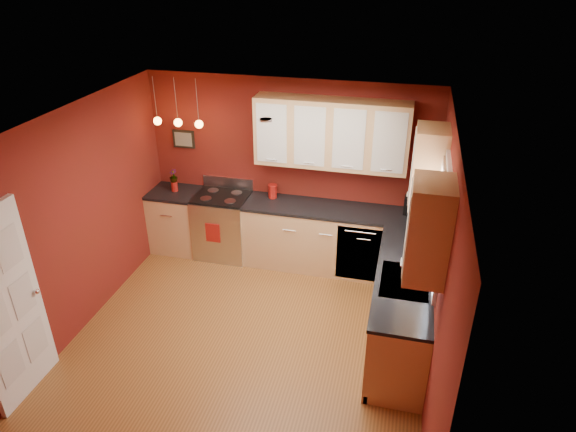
% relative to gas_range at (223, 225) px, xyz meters
% --- Properties ---
extents(floor, '(4.20, 4.20, 0.00)m').
position_rel_gas_range_xyz_m(floor, '(0.92, -1.80, -0.48)').
color(floor, '#965D2B').
rests_on(floor, ground).
extents(ceiling, '(4.00, 4.20, 0.02)m').
position_rel_gas_range_xyz_m(ceiling, '(0.92, -1.80, 2.12)').
color(ceiling, white).
rests_on(ceiling, wall_back).
extents(wall_back, '(4.00, 0.02, 2.60)m').
position_rel_gas_range_xyz_m(wall_back, '(0.92, 0.30, 0.82)').
color(wall_back, maroon).
rests_on(wall_back, floor).
extents(wall_front, '(4.00, 0.02, 2.60)m').
position_rel_gas_range_xyz_m(wall_front, '(0.92, -3.90, 0.82)').
color(wall_front, maroon).
rests_on(wall_front, floor).
extents(wall_left, '(0.02, 4.20, 2.60)m').
position_rel_gas_range_xyz_m(wall_left, '(-1.08, -1.80, 0.82)').
color(wall_left, maroon).
rests_on(wall_left, floor).
extents(wall_right, '(0.02, 4.20, 2.60)m').
position_rel_gas_range_xyz_m(wall_right, '(2.92, -1.80, 0.82)').
color(wall_right, maroon).
rests_on(wall_right, floor).
extents(base_cabinets_back_left, '(0.70, 0.60, 0.90)m').
position_rel_gas_range_xyz_m(base_cabinets_back_left, '(-0.73, -0.00, -0.03)').
color(base_cabinets_back_left, tan).
rests_on(base_cabinets_back_left, floor).
extents(base_cabinets_back_right, '(2.54, 0.60, 0.90)m').
position_rel_gas_range_xyz_m(base_cabinets_back_right, '(1.65, -0.00, -0.03)').
color(base_cabinets_back_right, tan).
rests_on(base_cabinets_back_right, floor).
extents(base_cabinets_right, '(0.60, 2.10, 0.90)m').
position_rel_gas_range_xyz_m(base_cabinets_right, '(2.62, -1.35, -0.03)').
color(base_cabinets_right, tan).
rests_on(base_cabinets_right, floor).
extents(counter_back_left, '(0.70, 0.62, 0.04)m').
position_rel_gas_range_xyz_m(counter_back_left, '(-0.73, -0.00, 0.44)').
color(counter_back_left, black).
rests_on(counter_back_left, base_cabinets_back_left).
extents(counter_back_right, '(2.54, 0.62, 0.04)m').
position_rel_gas_range_xyz_m(counter_back_right, '(1.65, -0.00, 0.44)').
color(counter_back_right, black).
rests_on(counter_back_right, base_cabinets_back_right).
extents(counter_right, '(0.62, 2.10, 0.04)m').
position_rel_gas_range_xyz_m(counter_right, '(2.62, -1.35, 0.44)').
color(counter_right, black).
rests_on(counter_right, base_cabinets_right).
extents(gas_range, '(0.76, 0.64, 1.11)m').
position_rel_gas_range_xyz_m(gas_range, '(0.00, 0.00, 0.00)').
color(gas_range, silver).
rests_on(gas_range, floor).
extents(dishwasher_front, '(0.60, 0.02, 0.80)m').
position_rel_gas_range_xyz_m(dishwasher_front, '(2.02, -0.29, -0.03)').
color(dishwasher_front, silver).
rests_on(dishwasher_front, base_cabinets_back_right).
extents(sink, '(0.50, 0.70, 0.33)m').
position_rel_gas_range_xyz_m(sink, '(2.62, -1.50, 0.43)').
color(sink, gray).
rests_on(sink, counter_right).
extents(window, '(0.06, 1.02, 1.22)m').
position_rel_gas_range_xyz_m(window, '(2.89, -1.50, 1.21)').
color(window, white).
rests_on(window, wall_right).
extents(door_left_wall, '(0.12, 0.82, 2.05)m').
position_rel_gas_range_xyz_m(door_left_wall, '(-1.05, -3.00, 0.54)').
color(door_left_wall, white).
rests_on(door_left_wall, floor).
extents(upper_cabinets_back, '(2.00, 0.35, 0.90)m').
position_rel_gas_range_xyz_m(upper_cabinets_back, '(1.52, 0.12, 1.47)').
color(upper_cabinets_back, tan).
rests_on(upper_cabinets_back, wall_back).
extents(upper_cabinets_right, '(0.35, 1.95, 0.90)m').
position_rel_gas_range_xyz_m(upper_cabinets_right, '(2.75, -1.48, 1.47)').
color(upper_cabinets_right, tan).
rests_on(upper_cabinets_right, wall_right).
extents(wall_picture, '(0.32, 0.03, 0.26)m').
position_rel_gas_range_xyz_m(wall_picture, '(-0.63, 0.28, 1.17)').
color(wall_picture, black).
rests_on(wall_picture, wall_back).
extents(pendant_lights, '(0.71, 0.11, 0.66)m').
position_rel_gas_range_xyz_m(pendant_lights, '(-0.53, -0.05, 1.53)').
color(pendant_lights, gray).
rests_on(pendant_lights, ceiling).
extents(red_canister, '(0.13, 0.13, 0.20)m').
position_rel_gas_range_xyz_m(red_canister, '(0.72, 0.14, 0.56)').
color(red_canister, maroon).
rests_on(red_canister, counter_back_right).
extents(red_vase, '(0.09, 0.09, 0.15)m').
position_rel_gas_range_xyz_m(red_vase, '(-0.72, 0.02, 0.53)').
color(red_vase, maroon).
rests_on(red_vase, counter_back_left).
extents(flowers, '(0.15, 0.15, 0.21)m').
position_rel_gas_range_xyz_m(flowers, '(-0.72, 0.02, 0.69)').
color(flowers, maroon).
rests_on(flowers, red_vase).
extents(coffee_maker, '(0.17, 0.17, 0.24)m').
position_rel_gas_range_xyz_m(coffee_maker, '(2.62, 0.08, 0.57)').
color(coffee_maker, black).
rests_on(coffee_maker, counter_back_right).
extents(soap_pump, '(0.10, 0.10, 0.19)m').
position_rel_gas_range_xyz_m(soap_pump, '(2.69, -1.60, 0.55)').
color(soap_pump, white).
rests_on(soap_pump, counter_right).
extents(dish_towel, '(0.21, 0.01, 0.29)m').
position_rel_gas_range_xyz_m(dish_towel, '(-0.03, -0.33, 0.04)').
color(dish_towel, maroon).
rests_on(dish_towel, gas_range).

